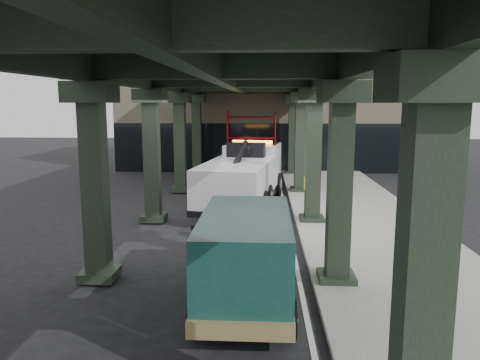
# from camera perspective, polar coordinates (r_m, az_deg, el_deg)

# --- Properties ---
(ground) EXTENTS (90.00, 90.00, 0.00)m
(ground) POSITION_cam_1_polar(r_m,az_deg,el_deg) (15.87, 0.01, -7.08)
(ground) COLOR black
(ground) RESTS_ON ground
(sidewalk) EXTENTS (5.00, 40.00, 0.15)m
(sidewalk) POSITION_cam_1_polar(r_m,az_deg,el_deg) (18.16, 14.72, -5.03)
(sidewalk) COLOR gray
(sidewalk) RESTS_ON ground
(lane_stripe) EXTENTS (0.12, 38.00, 0.01)m
(lane_stripe) POSITION_cam_1_polar(r_m,az_deg,el_deg) (17.81, 5.82, -5.28)
(lane_stripe) COLOR silver
(lane_stripe) RESTS_ON ground
(viaduct) EXTENTS (7.40, 32.00, 6.40)m
(viaduct) POSITION_cam_1_polar(r_m,az_deg,el_deg) (17.27, -1.02, 12.58)
(viaduct) COLOR black
(viaduct) RESTS_ON ground
(building) EXTENTS (22.00, 10.00, 8.00)m
(building) POSITION_cam_1_polar(r_m,az_deg,el_deg) (35.23, 4.90, 8.54)
(building) COLOR #C6B793
(building) RESTS_ON ground
(scaffolding) EXTENTS (3.08, 0.88, 4.00)m
(scaffolding) POSITION_cam_1_polar(r_m,az_deg,el_deg) (29.95, 1.38, 4.81)
(scaffolding) COLOR #AB0D17
(scaffolding) RESTS_ON ground
(tow_truck) EXTENTS (3.65, 9.02, 2.88)m
(tow_truck) POSITION_cam_1_polar(r_m,az_deg,el_deg) (20.54, 0.57, 0.72)
(tow_truck) COLOR black
(tow_truck) RESTS_ON ground
(towed_van) EXTENTS (2.14, 5.23, 2.11)m
(towed_van) POSITION_cam_1_polar(r_m,az_deg,el_deg) (10.69, 0.77, -8.96)
(towed_van) COLOR #12413C
(towed_van) RESTS_ON ground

